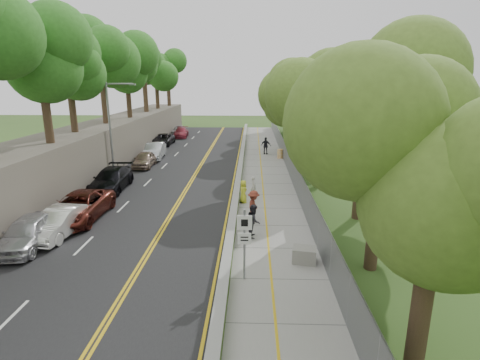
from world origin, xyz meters
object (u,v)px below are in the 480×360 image
object	(u,v)px
car_2	(79,207)
streetlight	(112,123)
signpost	(244,237)
construction_barrel	(280,154)
car_0	(28,232)
car_1	(60,222)
painter_0	(243,192)
concrete_block	(304,255)
person_far	(266,146)

from	to	relation	value
car_2	streetlight	bearing A→B (deg)	98.27
signpost	construction_barrel	size ratio (longest dim) A/B	3.20
streetlight	car_0	world-z (taller)	streetlight
construction_barrel	car_1	world-z (taller)	car_1
construction_barrel	car_1	xyz separation A→B (m)	(-13.30, -20.69, 0.25)
car_0	car_1	distance (m)	1.71
construction_barrel	painter_0	distance (m)	15.28
signpost	concrete_block	bearing A→B (deg)	30.35
streetlight	person_far	distance (m)	17.09
car_0	person_far	world-z (taller)	person_far
car_0	car_1	xyz separation A→B (m)	(0.86, 1.48, -0.04)
concrete_block	painter_0	world-z (taller)	painter_0
streetlight	concrete_block	xyz separation A→B (m)	(14.24, -15.42, -4.23)
streetlight	person_far	size ratio (longest dim) A/B	4.14
painter_0	streetlight	bearing A→B (deg)	41.44
car_2	person_far	distance (m)	23.65
signpost	car_1	xyz separation A→B (m)	(-10.05, 4.29, -1.18)
person_far	signpost	bearing A→B (deg)	99.71
construction_barrel	car_2	size ratio (longest dim) A/B	0.17
person_far	streetlight	bearing A→B (deg)	50.66
streetlight	concrete_block	bearing A→B (deg)	-47.26
construction_barrel	concrete_block	bearing A→B (deg)	-91.27
streetlight	signpost	xyz separation A→B (m)	(11.51, -17.02, -2.68)
construction_barrel	person_far	distance (m)	2.61
signpost	car_2	xyz separation A→B (m)	(-10.05, 6.64, -1.12)
person_far	car_1	bearing A→B (deg)	76.06
concrete_block	painter_0	distance (m)	9.05
car_0	car_2	bearing A→B (deg)	72.30
painter_0	concrete_block	bearing A→B (deg)	-177.38
construction_barrel	car_0	distance (m)	26.31
car_0	painter_0	xyz separation A→B (m)	(10.61, 7.31, 0.01)
concrete_block	painter_0	xyz separation A→B (m)	(-3.03, 8.52, 0.43)
concrete_block	painter_0	bearing A→B (deg)	109.59
car_0	concrete_block	bearing A→B (deg)	-10.05
streetlight	car_2	world-z (taller)	streetlight
car_1	car_2	world-z (taller)	car_2
signpost	car_1	size ratio (longest dim) A/B	0.69
streetlight	painter_0	xyz separation A→B (m)	(11.21, -6.90, -3.81)
car_0	car_1	bearing A→B (deg)	54.71
car_1	painter_0	xyz separation A→B (m)	(9.75, 5.83, 0.05)
car_0	painter_0	world-z (taller)	painter_0
signpost	construction_barrel	world-z (taller)	signpost
construction_barrel	streetlight	bearing A→B (deg)	-151.64
car_2	painter_0	world-z (taller)	car_2
streetlight	car_2	size ratio (longest dim) A/B	1.39
streetlight	car_1	distance (m)	13.38
concrete_block	car_2	bearing A→B (deg)	158.49
car_1	person_far	distance (m)	25.71
signpost	painter_0	world-z (taller)	signpost
car_2	person_far	size ratio (longest dim) A/B	2.98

